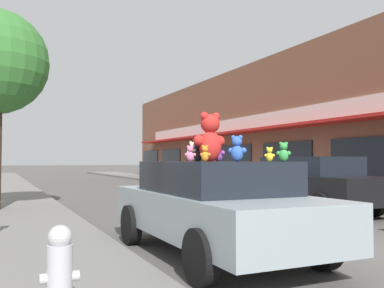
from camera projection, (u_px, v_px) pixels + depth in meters
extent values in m
plane|color=#514F4C|center=(373.00, 251.00, 7.11)|extent=(260.00, 260.00, 0.00)
cube|color=slate|center=(16.00, 287.00, 4.82)|extent=(3.26, 90.00, 0.16)
cube|color=brown|center=(343.00, 127.00, 25.73)|extent=(12.18, 40.30, 6.97)
cube|color=red|center=(249.00, 131.00, 22.94)|extent=(1.14, 33.86, 0.12)
cube|color=silver|center=(257.00, 121.00, 23.18)|extent=(0.08, 32.24, 0.70)
cube|color=black|center=(367.00, 163.00, 16.23)|extent=(0.06, 3.83, 2.00)
cube|color=black|center=(286.00, 162.00, 20.81)|extent=(0.06, 3.83, 2.00)
cube|color=black|center=(234.00, 162.00, 25.39)|extent=(0.06, 3.83, 2.00)
cube|color=black|center=(197.00, 162.00, 29.96)|extent=(0.06, 3.83, 2.00)
cube|color=black|center=(171.00, 162.00, 34.54)|extent=(0.06, 3.83, 2.00)
cube|color=black|center=(150.00, 161.00, 39.12)|extent=(0.06, 3.83, 2.00)
cube|color=#8C999E|center=(214.00, 213.00, 6.77)|extent=(1.91, 4.60, 0.65)
cube|color=black|center=(214.00, 177.00, 6.79)|extent=(1.67, 2.53, 0.49)
cylinder|color=black|center=(131.00, 225.00, 7.66)|extent=(0.20, 0.70, 0.70)
cylinder|color=black|center=(222.00, 219.00, 8.44)|extent=(0.20, 0.70, 0.70)
cylinder|color=black|center=(201.00, 257.00, 5.08)|extent=(0.20, 0.70, 0.70)
cylinder|color=black|center=(322.00, 245.00, 5.86)|extent=(0.20, 0.70, 0.70)
ellipsoid|color=red|center=(210.00, 146.00, 7.17)|extent=(0.43, 0.37, 0.51)
sphere|color=red|center=(210.00, 124.00, 7.18)|extent=(0.36, 0.36, 0.32)
sphere|color=red|center=(216.00, 117.00, 7.25)|extent=(0.15, 0.15, 0.14)
sphere|color=red|center=(204.00, 116.00, 7.13)|extent=(0.15, 0.15, 0.14)
sphere|color=#FF4741|center=(206.00, 126.00, 7.30)|extent=(0.14, 0.14, 0.12)
sphere|color=red|center=(219.00, 141.00, 7.30)|extent=(0.21, 0.21, 0.19)
sphere|color=red|center=(199.00, 141.00, 7.09)|extent=(0.21, 0.21, 0.19)
ellipsoid|color=yellow|center=(270.00, 157.00, 6.36)|extent=(0.13, 0.13, 0.14)
sphere|color=yellow|center=(270.00, 150.00, 6.36)|extent=(0.12, 0.12, 0.09)
sphere|color=yellow|center=(272.00, 148.00, 6.36)|extent=(0.05, 0.05, 0.04)
sphere|color=yellow|center=(267.00, 148.00, 6.37)|extent=(0.05, 0.05, 0.04)
sphere|color=#FFFF4D|center=(269.00, 151.00, 6.40)|extent=(0.04, 0.04, 0.03)
sphere|color=yellow|center=(273.00, 155.00, 6.36)|extent=(0.07, 0.07, 0.05)
sphere|color=yellow|center=(266.00, 155.00, 6.38)|extent=(0.07, 0.07, 0.05)
ellipsoid|color=purple|center=(218.00, 155.00, 7.45)|extent=(0.20, 0.21, 0.22)
sphere|color=purple|center=(218.00, 146.00, 7.46)|extent=(0.19, 0.19, 0.14)
sphere|color=purple|center=(220.00, 142.00, 7.43)|extent=(0.08, 0.08, 0.06)
sphere|color=purple|center=(216.00, 143.00, 7.49)|extent=(0.08, 0.08, 0.06)
sphere|color=#BA67ED|center=(220.00, 146.00, 7.50)|extent=(0.07, 0.07, 0.05)
sphere|color=purple|center=(223.00, 153.00, 7.40)|extent=(0.11, 0.11, 0.08)
sphere|color=purple|center=(214.00, 153.00, 7.52)|extent=(0.11, 0.11, 0.08)
ellipsoid|color=black|center=(198.00, 155.00, 7.33)|extent=(0.21, 0.20, 0.21)
sphere|color=black|center=(198.00, 147.00, 7.34)|extent=(0.18, 0.18, 0.13)
sphere|color=black|center=(201.00, 144.00, 7.33)|extent=(0.08, 0.08, 0.05)
sphere|color=black|center=(195.00, 144.00, 7.35)|extent=(0.08, 0.08, 0.05)
sphere|color=#3A3A3D|center=(199.00, 147.00, 7.39)|extent=(0.07, 0.07, 0.05)
sphere|color=black|center=(203.00, 153.00, 7.33)|extent=(0.10, 0.10, 0.08)
sphere|color=black|center=(193.00, 153.00, 7.36)|extent=(0.10, 0.10, 0.08)
ellipsoid|color=pink|center=(190.00, 157.00, 7.02)|extent=(0.16, 0.16, 0.16)
sphere|color=pink|center=(190.00, 149.00, 7.03)|extent=(0.15, 0.15, 0.10)
sphere|color=pink|center=(192.00, 147.00, 7.02)|extent=(0.06, 0.06, 0.04)
sphere|color=pink|center=(188.00, 147.00, 7.04)|extent=(0.06, 0.06, 0.04)
sphere|color=#FFA3DA|center=(191.00, 150.00, 7.07)|extent=(0.06, 0.06, 0.04)
sphere|color=pink|center=(194.00, 155.00, 7.02)|extent=(0.08, 0.08, 0.06)
sphere|color=pink|center=(186.00, 155.00, 7.05)|extent=(0.08, 0.08, 0.06)
ellipsoid|color=olive|center=(211.00, 157.00, 7.98)|extent=(0.17, 0.16, 0.18)
sphere|color=olive|center=(211.00, 150.00, 7.99)|extent=(0.15, 0.15, 0.11)
sphere|color=olive|center=(212.00, 147.00, 8.02)|extent=(0.06, 0.06, 0.05)
sphere|color=olive|center=(210.00, 147.00, 7.96)|extent=(0.06, 0.06, 0.05)
sphere|color=tan|center=(209.00, 150.00, 8.02)|extent=(0.06, 0.06, 0.04)
sphere|color=olive|center=(213.00, 155.00, 8.05)|extent=(0.09, 0.09, 0.07)
sphere|color=olive|center=(208.00, 155.00, 7.94)|extent=(0.09, 0.09, 0.07)
ellipsoid|color=green|center=(284.00, 155.00, 6.27)|extent=(0.18, 0.18, 0.18)
sphere|color=green|center=(284.00, 146.00, 6.27)|extent=(0.16, 0.16, 0.11)
sphere|color=green|center=(286.00, 143.00, 6.27)|extent=(0.07, 0.07, 0.05)
sphere|color=green|center=(281.00, 143.00, 6.28)|extent=(0.07, 0.07, 0.05)
sphere|color=#5ADA6D|center=(283.00, 147.00, 6.32)|extent=(0.06, 0.06, 0.04)
sphere|color=green|center=(289.00, 153.00, 6.26)|extent=(0.09, 0.09, 0.07)
sphere|color=green|center=(278.00, 153.00, 6.29)|extent=(0.09, 0.09, 0.07)
ellipsoid|color=blue|center=(237.00, 153.00, 5.96)|extent=(0.23, 0.23, 0.23)
sphere|color=blue|center=(237.00, 141.00, 5.97)|extent=(0.20, 0.20, 0.15)
sphere|color=blue|center=(240.00, 137.00, 5.95)|extent=(0.09, 0.09, 0.06)
sphere|color=blue|center=(233.00, 137.00, 5.99)|extent=(0.09, 0.09, 0.06)
sphere|color=#548DFF|center=(238.00, 142.00, 6.02)|extent=(0.08, 0.08, 0.06)
sphere|color=blue|center=(244.00, 151.00, 5.94)|extent=(0.12, 0.12, 0.08)
sphere|color=blue|center=(231.00, 151.00, 6.01)|extent=(0.12, 0.12, 0.08)
ellipsoid|color=orange|center=(205.00, 156.00, 6.24)|extent=(0.14, 0.15, 0.15)
sphere|color=orange|center=(205.00, 149.00, 6.24)|extent=(0.13, 0.13, 0.10)
sphere|color=orange|center=(207.00, 146.00, 6.22)|extent=(0.05, 0.05, 0.04)
sphere|color=orange|center=(203.00, 146.00, 6.26)|extent=(0.05, 0.05, 0.04)
sphere|color=#FFBA41|center=(206.00, 149.00, 6.27)|extent=(0.05, 0.05, 0.04)
sphere|color=orange|center=(209.00, 155.00, 6.21)|extent=(0.08, 0.08, 0.06)
sphere|color=orange|center=(202.00, 155.00, 6.28)|extent=(0.08, 0.08, 0.06)
ellipsoid|color=beige|center=(194.00, 155.00, 7.74)|extent=(0.22, 0.21, 0.23)
sphere|color=beige|center=(194.00, 146.00, 7.75)|extent=(0.19, 0.19, 0.14)
sphere|color=beige|center=(196.00, 143.00, 7.75)|extent=(0.08, 0.08, 0.06)
sphere|color=beige|center=(191.00, 143.00, 7.75)|extent=(0.08, 0.08, 0.06)
sphere|color=white|center=(194.00, 147.00, 7.81)|extent=(0.07, 0.07, 0.05)
sphere|color=beige|center=(199.00, 153.00, 7.75)|extent=(0.11, 0.11, 0.08)
sphere|color=beige|center=(189.00, 153.00, 7.76)|extent=(0.11, 0.11, 0.08)
cube|color=black|center=(310.00, 188.00, 12.36)|extent=(1.83, 4.73, 0.73)
cube|color=black|center=(310.00, 166.00, 12.39)|extent=(1.61, 2.71, 0.52)
cylinder|color=black|center=(256.00, 197.00, 13.31)|extent=(0.20, 0.70, 0.70)
cylinder|color=black|center=(302.00, 195.00, 14.05)|extent=(0.20, 0.70, 0.70)
cylinder|color=black|center=(321.00, 207.00, 10.65)|extent=(0.20, 0.70, 0.70)
cylinder|color=black|center=(373.00, 204.00, 11.39)|extent=(0.20, 0.70, 0.70)
cylinder|color=#B2B2B7|center=(59.00, 281.00, 3.68)|extent=(0.22, 0.22, 0.62)
sphere|color=#B2B2B7|center=(60.00, 237.00, 3.69)|extent=(0.21, 0.21, 0.21)
cylinder|color=#B2B2B7|center=(45.00, 279.00, 3.63)|extent=(0.10, 0.09, 0.09)
cylinder|color=#B2B2B7|center=(73.00, 276.00, 3.73)|extent=(0.10, 0.09, 0.09)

